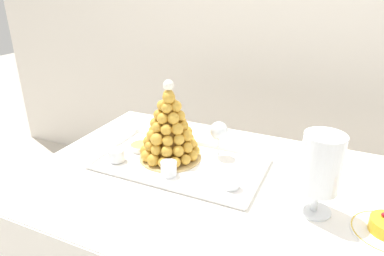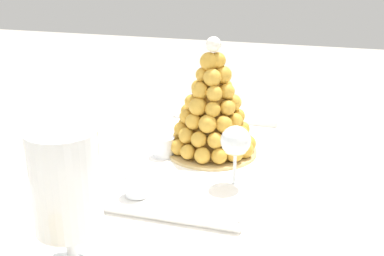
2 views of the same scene
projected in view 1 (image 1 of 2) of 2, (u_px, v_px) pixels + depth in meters
The scene contains 10 objects.
backdrop_wall at pixel (309, 7), 1.94m from camera, with size 4.80×0.10×2.50m, color silver.
buffet_table at pixel (243, 206), 1.22m from camera, with size 1.57×0.92×0.73m.
serving_tray at pixel (180, 164), 1.33m from camera, with size 0.63×0.36×0.02m.
croquembouche at pixel (170, 129), 1.32m from camera, with size 0.24×0.24×0.32m.
dessert_cup_left at pixel (116, 155), 1.34m from camera, with size 0.06×0.06×0.05m.
dessert_cup_mid_left at pixel (169, 169), 1.24m from camera, with size 0.06×0.06×0.05m.
dessert_cup_centre at pixel (231, 181), 1.17m from camera, with size 0.06×0.06×0.05m.
creme_brulee_ramekin at pixel (141, 146), 1.44m from camera, with size 0.09×0.09×0.02m.
macaron_goblet at pixel (321, 165), 1.00m from camera, with size 0.12×0.12×0.26m.
wine_glass at pixel (219, 132), 1.35m from camera, with size 0.07×0.07×0.15m.
Camera 1 is at (0.26, -0.99, 1.40)m, focal length 32.39 mm.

